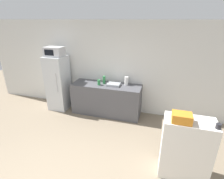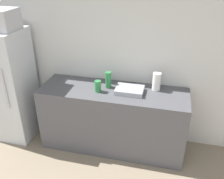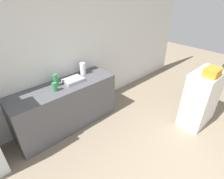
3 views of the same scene
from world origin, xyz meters
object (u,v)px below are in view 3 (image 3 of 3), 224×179
object	(u,v)px
basket	(212,72)
paper_towel_roll	(83,69)
bottle_short	(55,87)
bottle_tall	(56,80)

from	to	relation	value
basket	paper_towel_roll	world-z (taller)	basket
bottle_short	basket	bearing A→B (deg)	-40.47
bottle_tall	basket	size ratio (longest dim) A/B	0.74
bottle_short	basket	size ratio (longest dim) A/B	0.50
bottle_tall	paper_towel_roll	bearing A→B (deg)	7.27
bottle_tall	paper_towel_roll	distance (m)	0.63
bottle_tall	paper_towel_roll	size ratio (longest dim) A/B	0.93
bottle_tall	paper_towel_roll	world-z (taller)	paper_towel_roll
bottle_tall	basket	xyz separation A→B (m)	(1.92, -1.87, 0.18)
paper_towel_roll	bottle_tall	bearing A→B (deg)	-172.73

